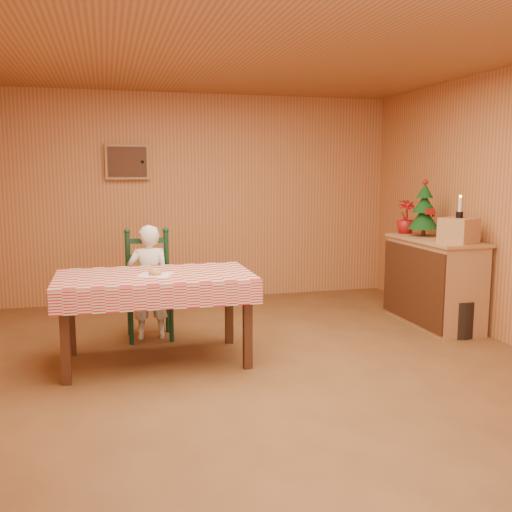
{
  "coord_description": "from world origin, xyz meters",
  "views": [
    {
      "loc": [
        -1.16,
        -4.24,
        1.62
      ],
      "look_at": [
        0.0,
        0.2,
        0.95
      ],
      "focal_mm": 40.0,
      "sensor_mm": 36.0,
      "label": 1
    }
  ],
  "objects_px": {
    "christmas_tree": "(424,211)",
    "storage_bin": "(456,317)",
    "crate": "(459,231)",
    "dining_table": "(155,283)",
    "ladder_chair": "(149,287)",
    "shelf_unit": "(433,282)",
    "seated_child": "(149,282)"
  },
  "relations": [
    {
      "from": "dining_table",
      "to": "ladder_chair",
      "type": "height_order",
      "value": "ladder_chair"
    },
    {
      "from": "dining_table",
      "to": "crate",
      "type": "relative_size",
      "value": 5.52
    },
    {
      "from": "shelf_unit",
      "to": "christmas_tree",
      "type": "bearing_deg",
      "value": 88.02
    },
    {
      "from": "christmas_tree",
      "to": "storage_bin",
      "type": "xyz_separation_m",
      "value": [
        -0.01,
        -0.69,
        -1.03
      ]
    },
    {
      "from": "christmas_tree",
      "to": "shelf_unit",
      "type": "bearing_deg",
      "value": -91.98
    },
    {
      "from": "ladder_chair",
      "to": "storage_bin",
      "type": "relative_size",
      "value": 2.92
    },
    {
      "from": "ladder_chair",
      "to": "shelf_unit",
      "type": "distance_m",
      "value": 2.99
    },
    {
      "from": "dining_table",
      "to": "storage_bin",
      "type": "bearing_deg",
      "value": 1.01
    },
    {
      "from": "seated_child",
      "to": "storage_bin",
      "type": "relative_size",
      "value": 3.04
    },
    {
      "from": "crate",
      "to": "christmas_tree",
      "type": "height_order",
      "value": "christmas_tree"
    },
    {
      "from": "crate",
      "to": "dining_table",
      "type": "bearing_deg",
      "value": -178.25
    },
    {
      "from": "ladder_chair",
      "to": "dining_table",
      "type": "bearing_deg",
      "value": -90.0
    },
    {
      "from": "seated_child",
      "to": "storage_bin",
      "type": "distance_m",
      "value": 3.08
    },
    {
      "from": "dining_table",
      "to": "crate",
      "type": "xyz_separation_m",
      "value": [
        2.99,
        0.09,
        0.37
      ]
    },
    {
      "from": "seated_child",
      "to": "storage_bin",
      "type": "height_order",
      "value": "seated_child"
    },
    {
      "from": "seated_child",
      "to": "storage_bin",
      "type": "xyz_separation_m",
      "value": [
        2.98,
        -0.68,
        -0.38
      ]
    },
    {
      "from": "crate",
      "to": "ladder_chair",
      "type": "bearing_deg",
      "value": 166.89
    },
    {
      "from": "shelf_unit",
      "to": "christmas_tree",
      "type": "height_order",
      "value": "christmas_tree"
    },
    {
      "from": "shelf_unit",
      "to": "christmas_tree",
      "type": "relative_size",
      "value": 2.0
    },
    {
      "from": "crate",
      "to": "storage_bin",
      "type": "height_order",
      "value": "crate"
    },
    {
      "from": "storage_bin",
      "to": "dining_table",
      "type": "bearing_deg",
      "value": -178.99
    },
    {
      "from": "crate",
      "to": "christmas_tree",
      "type": "bearing_deg",
      "value": 90.0
    },
    {
      "from": "dining_table",
      "to": "shelf_unit",
      "type": "xyz_separation_m",
      "value": [
        2.98,
        0.49,
        -0.22
      ]
    },
    {
      "from": "dining_table",
      "to": "christmas_tree",
      "type": "height_order",
      "value": "christmas_tree"
    },
    {
      "from": "ladder_chair",
      "to": "shelf_unit",
      "type": "bearing_deg",
      "value": -5.67
    },
    {
      "from": "ladder_chair",
      "to": "christmas_tree",
      "type": "distance_m",
      "value": 3.07
    },
    {
      "from": "shelf_unit",
      "to": "crate",
      "type": "relative_size",
      "value": 4.13
    },
    {
      "from": "ladder_chair",
      "to": "seated_child",
      "type": "distance_m",
      "value": 0.08
    },
    {
      "from": "dining_table",
      "to": "christmas_tree",
      "type": "bearing_deg",
      "value": 13.93
    },
    {
      "from": "seated_child",
      "to": "crate",
      "type": "distance_m",
      "value": 3.09
    },
    {
      "from": "christmas_tree",
      "to": "storage_bin",
      "type": "bearing_deg",
      "value": -90.43
    },
    {
      "from": "dining_table",
      "to": "storage_bin",
      "type": "height_order",
      "value": "dining_table"
    }
  ]
}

